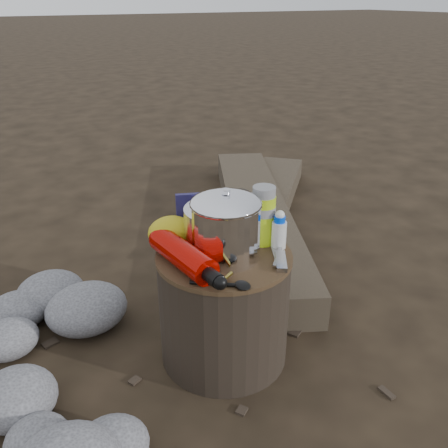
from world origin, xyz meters
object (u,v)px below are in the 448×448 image
log_main (257,217)px  camping_pot (226,226)px  thermos (263,216)px  fuel_bottle (183,255)px  travel_mug (237,212)px  stump (224,306)px

log_main → camping_pot: size_ratio=8.31×
thermos → fuel_bottle: bearing=-176.1°
log_main → fuel_bottle: 1.12m
thermos → travel_mug: thermos is taller
stump → thermos: thermos is taller
log_main → fuel_bottle: (-0.75, -0.75, 0.35)m
stump → thermos: bearing=3.8°
thermos → travel_mug: bearing=101.9°
camping_pot → fuel_bottle: size_ratio=0.62×
stump → fuel_bottle: bearing=-176.1°
log_main → camping_pot: camping_pot is taller
stump → fuel_bottle: fuel_bottle is taller
travel_mug → fuel_bottle: bearing=-152.1°
stump → log_main: stump is taller
fuel_bottle → travel_mug: bearing=21.1°
log_main → travel_mug: 0.87m
stump → thermos: (0.14, 0.01, 0.28)m
stump → thermos: size_ratio=2.22×
log_main → travel_mug: bearing=-103.4°
travel_mug → thermos: bearing=-78.1°
travel_mug → camping_pot: bearing=-130.8°
log_main → fuel_bottle: bearing=-109.7°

